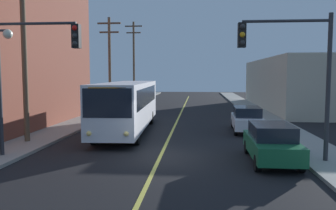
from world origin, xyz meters
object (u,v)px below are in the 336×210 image
at_px(parked_car_white, 247,119).
at_px(traffic_signal_right_corner, 290,59).
at_px(city_bus, 128,104).
at_px(utility_pole_far, 134,58).
at_px(parked_car_green, 271,142).
at_px(traffic_signal_left_corner, 32,60).
at_px(utility_pole_near, 23,24).
at_px(utility_pole_mid, 110,59).

bearing_deg(parked_car_white, traffic_signal_right_corner, -85.91).
xyz_separation_m(city_bus, utility_pole_far, (-4.55, 26.00, 4.29)).
bearing_deg(traffic_signal_right_corner, parked_car_green, 167.19).
distance_m(parked_car_white, traffic_signal_left_corner, 13.58).
height_order(traffic_signal_left_corner, traffic_signal_right_corner, same).
bearing_deg(city_bus, traffic_signal_left_corner, -108.93).
relative_size(utility_pole_near, utility_pole_far, 1.04).
xyz_separation_m(utility_pole_near, traffic_signal_right_corner, (12.84, -2.95, -2.02)).
bearing_deg(traffic_signal_right_corner, utility_pole_mid, 122.24).
bearing_deg(utility_pole_near, parked_car_green, -12.93).
bearing_deg(parked_car_white, traffic_signal_left_corner, -141.29).
relative_size(utility_pole_near, traffic_signal_right_corner, 1.88).
relative_size(city_bus, parked_car_white, 2.74).
distance_m(parked_car_green, traffic_signal_left_corner, 10.77).
bearing_deg(utility_pole_mid, traffic_signal_right_corner, -57.76).
xyz_separation_m(city_bus, parked_car_white, (7.67, 0.70, -0.98)).
distance_m(utility_pole_near, utility_pole_far, 30.35).
relative_size(parked_car_white, utility_pole_far, 0.41).
bearing_deg(city_bus, utility_pole_mid, 109.40).
bearing_deg(utility_pole_mid, parked_car_green, -58.88).
bearing_deg(utility_pole_near, traffic_signal_right_corner, -12.92).
distance_m(traffic_signal_left_corner, traffic_signal_right_corner, 10.82).
height_order(city_bus, utility_pole_near, utility_pole_near).
distance_m(parked_car_green, parked_car_white, 7.84).
xyz_separation_m(city_bus, parked_car_green, (7.61, -7.15, -0.98)).
bearing_deg(traffic_signal_left_corner, traffic_signal_right_corner, 1.21).
bearing_deg(city_bus, utility_pole_far, 99.92).
bearing_deg(parked_car_green, utility_pole_mid, 121.12).
distance_m(utility_pole_near, utility_pole_mid, 17.47).
bearing_deg(traffic_signal_right_corner, city_bus, 138.52).
xyz_separation_m(utility_pole_near, utility_pole_far, (0.05, 30.35, -0.21)).
height_order(parked_car_green, utility_pole_near, utility_pole_near).
bearing_deg(traffic_signal_left_corner, parked_car_white, 38.71).
bearing_deg(traffic_signal_right_corner, utility_pole_near, 167.08).
xyz_separation_m(parked_car_white, traffic_signal_right_corner, (0.57, -7.99, 3.46)).
distance_m(utility_pole_mid, utility_pole_far, 12.92).
bearing_deg(utility_pole_mid, utility_pole_near, -89.93).
relative_size(utility_pole_mid, utility_pole_far, 0.86).
bearing_deg(utility_pole_mid, traffic_signal_left_corner, -84.36).
relative_size(parked_car_green, traffic_signal_left_corner, 0.74).
relative_size(city_bus, utility_pole_mid, 1.30).
bearing_deg(parked_car_green, city_bus, 136.81).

